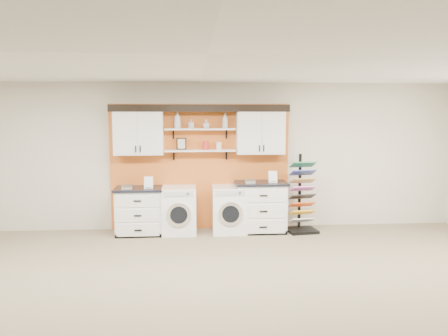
{
  "coord_description": "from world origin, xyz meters",
  "views": [
    {
      "loc": [
        -0.16,
        -4.35,
        2.23
      ],
      "look_at": [
        0.33,
        2.3,
        1.39
      ],
      "focal_mm": 35.0,
      "sensor_mm": 36.0,
      "label": 1
    }
  ],
  "objects": [
    {
      "name": "soap_bottle_d",
      "position": [
        0.47,
        3.8,
        2.09
      ],
      "size": [
        0.15,
        0.15,
        0.29
      ],
      "primitive_type": "imported",
      "rotation": [
        0.0,
        0.0,
        2.61
      ],
      "color": "silver",
      "rests_on": "shelf_upper"
    },
    {
      "name": "upper_cabinet_right",
      "position": [
        1.13,
        3.79,
        1.88
      ],
      "size": [
        0.9,
        0.35,
        0.84
      ],
      "color": "white",
      "rests_on": "wall_back"
    },
    {
      "name": "base_cabinet_right",
      "position": [
        1.13,
        3.64,
        0.47
      ],
      "size": [
        0.97,
        0.66,
        0.95
      ],
      "color": "white",
      "rests_on": "floor"
    },
    {
      "name": "canister_cream",
      "position": [
        0.35,
        3.8,
        1.61
      ],
      "size": [
        0.1,
        0.1,
        0.14
      ],
      "primitive_type": "cylinder",
      "color": "silver",
      "rests_on": "shelf_lower"
    },
    {
      "name": "shelf_upper",
      "position": [
        0.0,
        3.8,
        1.93
      ],
      "size": [
        1.32,
        0.28,
        0.03
      ],
      "primitive_type": "cube",
      "color": "white",
      "rests_on": "wall_back"
    },
    {
      "name": "wall_back",
      "position": [
        0.0,
        4.0,
        1.4
      ],
      "size": [
        10.0,
        0.0,
        10.0
      ],
      "primitive_type": "plane",
      "rotation": [
        1.57,
        0.0,
        0.0
      ],
      "color": "beige",
      "rests_on": "floor"
    },
    {
      "name": "washer",
      "position": [
        -0.4,
        3.64,
        0.43
      ],
      "size": [
        0.62,
        0.71,
        0.87
      ],
      "color": "white",
      "rests_on": "floor"
    },
    {
      "name": "soap_bottle_b",
      "position": [
        -0.17,
        3.8,
        2.03
      ],
      "size": [
        0.11,
        0.11,
        0.16
      ],
      "primitive_type": "imported",
      "rotation": [
        0.0,
        0.0,
        0.77
      ],
      "color": "silver",
      "rests_on": "shelf_upper"
    },
    {
      "name": "soap_bottle_c",
      "position": [
        0.11,
        3.8,
        2.03
      ],
      "size": [
        0.18,
        0.18,
        0.16
      ],
      "primitive_type": "imported",
      "rotation": [
        0.0,
        0.0,
        5.59
      ],
      "color": "silver",
      "rests_on": "shelf_upper"
    },
    {
      "name": "accent_panel",
      "position": [
        0.0,
        3.96,
        1.2
      ],
      "size": [
        3.4,
        0.07,
        2.4
      ],
      "primitive_type": "cube",
      "color": "#D06423",
      "rests_on": "wall_back"
    },
    {
      "name": "floor",
      "position": [
        0.0,
        0.0,
        0.0
      ],
      "size": [
        10.0,
        10.0,
        0.0
      ],
      "primitive_type": "plane",
      "color": "#837458",
      "rests_on": "ground"
    },
    {
      "name": "shelf_lower",
      "position": [
        0.0,
        3.8,
        1.53
      ],
      "size": [
        1.32,
        0.28,
        0.03
      ],
      "primitive_type": "cube",
      "color": "white",
      "rests_on": "wall_back"
    },
    {
      "name": "soap_bottle_a",
      "position": [
        -0.42,
        3.8,
        2.1
      ],
      "size": [
        0.15,
        0.15,
        0.32
      ],
      "primitive_type": "imported",
      "rotation": [
        0.0,
        0.0,
        2.89
      ],
      "color": "silver",
      "rests_on": "shelf_upper"
    },
    {
      "name": "dryer",
      "position": [
        0.53,
        3.64,
        0.44
      ],
      "size": [
        0.62,
        0.71,
        0.87
      ],
      "color": "white",
      "rests_on": "floor"
    },
    {
      "name": "crown_molding",
      "position": [
        0.0,
        3.81,
        2.33
      ],
      "size": [
        3.3,
        0.41,
        0.13
      ],
      "color": "black",
      "rests_on": "wall_back"
    },
    {
      "name": "base_cabinet_left",
      "position": [
        -1.13,
        3.64,
        0.43
      ],
      "size": [
        0.88,
        0.66,
        0.87
      ],
      "color": "white",
      "rests_on": "floor"
    },
    {
      "name": "sample_rack",
      "position": [
        1.9,
        3.55,
        0.49
      ],
      "size": [
        0.58,
        0.51,
        1.47
      ],
      "rotation": [
        0.0,
        0.0,
        0.12
      ],
      "color": "black",
      "rests_on": "floor"
    },
    {
      "name": "canister_red",
      "position": [
        0.1,
        3.8,
        1.62
      ],
      "size": [
        0.11,
        0.11,
        0.16
      ],
      "primitive_type": "cylinder",
      "color": "red",
      "rests_on": "shelf_lower"
    },
    {
      "name": "upper_cabinet_left",
      "position": [
        -1.13,
        3.79,
        1.88
      ],
      "size": [
        0.9,
        0.35,
        0.84
      ],
      "color": "white",
      "rests_on": "wall_back"
    },
    {
      "name": "ceiling",
      "position": [
        0.0,
        0.0,
        2.8
      ],
      "size": [
        10.0,
        10.0,
        0.0
      ],
      "primitive_type": "plane",
      "rotation": [
        3.14,
        0.0,
        0.0
      ],
      "color": "white",
      "rests_on": "wall_back"
    },
    {
      "name": "picture_frame",
      "position": [
        -0.35,
        3.85,
        1.66
      ],
      "size": [
        0.18,
        0.02,
        0.22
      ],
      "color": "black",
      "rests_on": "shelf_lower"
    }
  ]
}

